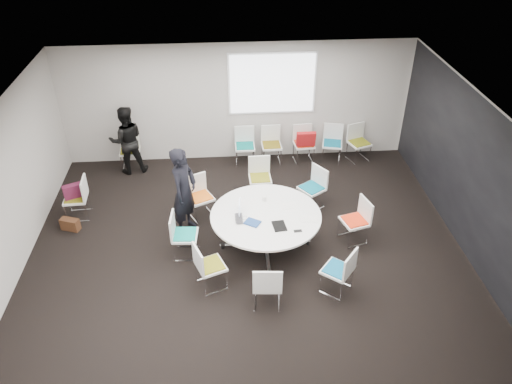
{
  "coord_description": "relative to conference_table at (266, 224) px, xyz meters",
  "views": [
    {
      "loc": [
        -0.38,
        -7.14,
        6.08
      ],
      "look_at": [
        0.2,
        0.4,
        1.0
      ],
      "focal_mm": 35.0,
      "sensor_mm": 36.0,
      "label": 1
    }
  ],
  "objects": [
    {
      "name": "laptop",
      "position": [
        -0.44,
        -0.11,
        0.23
      ],
      "size": [
        0.21,
        0.32,
        0.03
      ],
      "primitive_type": "imported",
      "rotation": [
        0.0,
        0.0,
        1.59
      ],
      "color": "#333338",
      "rests_on": "conference_table"
    },
    {
      "name": "maroon_bag",
      "position": [
        -3.69,
        1.22,
        0.11
      ],
      "size": [
        0.42,
        0.3,
        0.28
      ],
      "primitive_type": "cube",
      "rotation": [
        0.0,
        0.0,
        0.45
      ],
      "color": "#531630",
      "rests_on": "chair_spare_left"
    },
    {
      "name": "chair_spare_left",
      "position": [
        -3.67,
        1.22,
        -0.24
      ],
      "size": [
        0.47,
        0.48,
        0.88
      ],
      "rotation": [
        0.0,
        0.0,
        1.62
      ],
      "color": "silver",
      "rests_on": "ground"
    },
    {
      "name": "chair_back_b",
      "position": [
        0.42,
        3.1,
        -0.24
      ],
      "size": [
        0.47,
        0.46,
        0.88
      ],
      "rotation": [
        0.0,
        0.0,
        3.16
      ],
      "color": "silver",
      "rests_on": "ground"
    },
    {
      "name": "chair_ring_a",
      "position": [
        1.68,
        0.05,
        -0.24
      ],
      "size": [
        0.56,
        0.56,
        0.88
      ],
      "rotation": [
        0.0,
        0.0,
        1.85
      ],
      "color": "silver",
      "rests_on": "ground"
    },
    {
      "name": "chair_back_a",
      "position": [
        -0.2,
        3.1,
        -0.24
      ],
      "size": [
        0.46,
        0.45,
        0.88
      ],
      "rotation": [
        0.0,
        0.0,
        3.14
      ],
      "color": "silver",
      "rests_on": "ground"
    },
    {
      "name": "chair_ring_h",
      "position": [
        1.08,
        -1.24,
        -0.24
      ],
      "size": [
        0.64,
        0.64,
        0.88
      ],
      "rotation": [
        0.0,
        0.0,
        7.17
      ],
      "color": "silver",
      "rests_on": "ground"
    },
    {
      "name": "projection_screen",
      "position": [
        0.45,
        3.4,
        1.34
      ],
      "size": [
        1.9,
        0.03,
        1.35
      ],
      "primitive_type": "cube",
      "color": "white",
      "rests_on": "room_shell"
    },
    {
      "name": "phone",
      "position": [
        0.51,
        -0.52,
        0.22
      ],
      "size": [
        0.15,
        0.08,
        0.01
      ],
      "primitive_type": "cube",
      "rotation": [
        0.0,
        0.0,
        0.08
      ],
      "color": "black",
      "rests_on": "conference_table"
    },
    {
      "name": "chair_ring_e",
      "position": [
        -1.48,
        -0.13,
        -0.24
      ],
      "size": [
        0.48,
        0.49,
        0.88
      ],
      "rotation": [
        0.0,
        0.0,
        4.64
      ],
      "color": "silver",
      "rests_on": "ground"
    },
    {
      "name": "cup",
      "position": [
        0.02,
        0.44,
        0.26
      ],
      "size": [
        0.08,
        0.08,
        0.09
      ],
      "primitive_type": "cylinder",
      "color": "white",
      "rests_on": "conference_table"
    },
    {
      "name": "chair_ring_f",
      "position": [
        -1.02,
        -0.98,
        -0.24
      ],
      "size": [
        0.59,
        0.59,
        0.88
      ],
      "rotation": [
        0.0,
        0.0,
        5.09
      ],
      "color": "silver",
      "rests_on": "ground"
    },
    {
      "name": "chair_back_d",
      "position": [
        1.87,
        3.07,
        -0.24
      ],
      "size": [
        0.55,
        0.54,
        0.88
      ],
      "rotation": [
        0.0,
        0.0,
        2.91
      ],
      "color": "silver",
      "rests_on": "ground"
    },
    {
      "name": "papers_right",
      "position": [
        0.45,
        0.24,
        0.22
      ],
      "size": [
        0.34,
        0.27,
        0.0
      ],
      "primitive_type": "cube",
      "rotation": [
        0.0,
        0.0,
        0.21
      ],
      "color": "white",
      "rests_on": "conference_table"
    },
    {
      "name": "tablet_folio",
      "position": [
        -0.26,
        -0.24,
        0.23
      ],
      "size": [
        0.33,
        0.31,
        0.03
      ],
      "primitive_type": "cube",
      "rotation": [
        0.0,
        0.0,
        -0.57
      ],
      "color": "navy",
      "rests_on": "conference_table"
    },
    {
      "name": "chair_back_e",
      "position": [
        2.51,
        3.06,
        -0.24
      ],
      "size": [
        0.58,
        0.58,
        0.88
      ],
      "rotation": [
        0.0,
        0.0,
        3.48
      ],
      "color": "silver",
      "rests_on": "ground"
    },
    {
      "name": "notebook_black",
      "position": [
        0.2,
        -0.37,
        0.23
      ],
      "size": [
        0.25,
        0.32,
        0.02
      ],
      "primitive_type": "cube",
      "rotation": [
        0.0,
        0.0,
        0.12
      ],
      "color": "black",
      "rests_on": "conference_table"
    },
    {
      "name": "chair_ring_d",
      "position": [
        -1.21,
        1.05,
        -0.24
      ],
      "size": [
        0.61,
        0.61,
        0.88
      ],
      "rotation": [
        0.0,
        0.0,
        3.6
      ],
      "color": "silver",
      "rests_on": "ground"
    },
    {
      "name": "laptop_lid",
      "position": [
        -0.47,
        0.09,
        0.35
      ],
      "size": [
        0.05,
        0.3,
        0.22
      ],
      "primitive_type": "cube",
      "rotation": [
        0.0,
        0.0,
        1.47
      ],
      "color": "silver",
      "rests_on": "conference_table"
    },
    {
      "name": "chair_ring_g",
      "position": [
        -0.11,
        -1.46,
        -0.24
      ],
      "size": [
        0.5,
        0.48,
        0.88
      ],
      "rotation": [
        0.0,
        0.0,
        6.2
      ],
      "color": "silver",
      "rests_on": "ground"
    },
    {
      "name": "person_back",
      "position": [
        -2.87,
        2.94,
        0.29
      ],
      "size": [
        0.89,
        0.76,
        1.6
      ],
      "primitive_type": "imported",
      "rotation": [
        0.0,
        0.0,
        3.36
      ],
      "color": "black",
      "rests_on": "ground"
    },
    {
      "name": "chair_ring_b",
      "position": [
        1.07,
        1.21,
        -0.24
      ],
      "size": [
        0.63,
        0.63,
        0.88
      ],
      "rotation": [
        0.0,
        0.0,
        2.16
      ],
      "color": "silver",
      "rests_on": "ground"
    },
    {
      "name": "conference_table",
      "position": [
        0.0,
        0.0,
        0.0
      ],
      "size": [
        2.01,
        2.01,
        0.73
      ],
      "color": "silver",
      "rests_on": "ground"
    },
    {
      "name": "chair_ring_c",
      "position": [
        0.04,
        1.67,
        -0.24
      ],
      "size": [
        0.47,
        0.46,
        0.88
      ],
      "rotation": [
        0.0,
        0.0,
        3.17
      ],
      "color": "silver",
      "rests_on": "ground"
    },
    {
      "name": "papers_front",
      "position": [
        0.77,
        -0.19,
        0.22
      ],
      "size": [
        0.32,
        0.24,
        0.0
      ],
      "primitive_type": "cube",
      "rotation": [
        0.0,
        0.0,
        -0.1
      ],
      "color": "white",
      "rests_on": "conference_table"
    },
    {
      "name": "brown_bag",
      "position": [
        -3.76,
        0.79,
        -0.39
      ],
      "size": [
        0.39,
        0.27,
        0.24
      ],
      "primitive_type": "cube",
      "rotation": [
        0.0,
        0.0,
        -0.34
      ],
      "color": "#422515",
      "rests_on": "ground"
    },
    {
      "name": "red_jacket",
      "position": [
        1.2,
        2.88,
        0.19
      ],
      "size": [
        0.44,
        0.16,
        0.36
      ],
      "primitive_type": "cube",
      "rotation": [
        0.17,
        0.0,
        -0.0
      ],
      "color": "#A61417",
      "rests_on": "chair_back_c"
    },
    {
      "name": "person_main",
      "position": [
        -1.48,
        0.61,
        0.38
      ],
      "size": [
        0.66,
        0.77,
        1.79
      ],
      "primitive_type": "imported",
      "rotation": [
        0.0,
        0.0,
        1.14
      ],
      "color": "black",
      "rests_on": "ground"
    },
    {
      "name": "room_shell",
      "position": [
        -0.26,
        -0.06,
        0.89
      ],
      "size": [
        8.08,
        7.08,
        2.88
      ],
      "color": "black",
      "rests_on": "ground"
    },
    {
      "name": "chair_person_back",
      "position": [
        -2.87,
        3.1,
        -0.24
      ],
      "size": [
        0.49,
        0.48,
        0.88
      ],
      "rotation": [
        0.0,
        0.0,
        3.21
      ],
      "color": "silver",
      "rests_on": "ground"
    },
    {
      "name": "chair_back_c",
      "position": [
        1.19,
        3.1,
        -0.24
      ],
      "size": [
        0.5,
        0.49,
        0.88
      ],
      "rotation": [
        0.0,
        0.0,
        3.23
      ],
      "color": "silver",
      "rests_on": "ground"
    }
  ]
}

